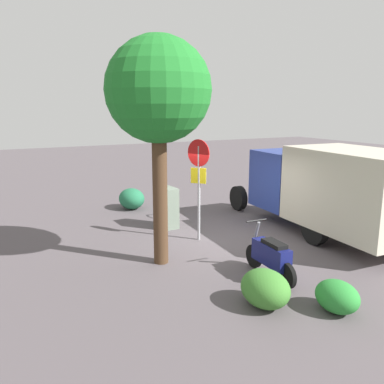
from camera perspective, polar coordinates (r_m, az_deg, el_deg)
The scene contains 10 objects.
ground_plane at distance 11.69m, azimuth 4.45°, elevation -6.83°, with size 60.00×60.00×0.00m, color #514A4E.
box_truck_near at distance 12.49m, azimuth 18.94°, elevation 0.97°, with size 6.97×2.56×2.65m.
motorcycle at distance 9.19m, azimuth 11.21°, elevation -8.96°, with size 1.81×0.55×1.20m.
stop_sign at distance 11.18m, azimuth 0.96°, elevation 2.59°, with size 0.71×0.33×2.91m.
street_tree at distance 9.34m, azimuth -4.85°, elevation 13.98°, with size 2.44×2.44×5.39m.
utility_cabinet at distance 12.69m, azimuth -3.57°, elevation -2.23°, with size 0.76×0.47×1.29m, color slate.
bike_rack_hoop at distance 13.92m, azimuth -4.49°, elevation -3.69°, with size 0.85×0.85×0.05m, color #B7B7BC.
shrub_near_sign at distance 15.17m, azimuth -8.65°, elevation -0.95°, with size 1.14×0.93×0.78m, color #216743.
shrub_mid_verge at distance 8.00m, azimuth 10.46°, elevation -13.46°, with size 1.07×0.88×0.73m, color #3A772C.
shrub_by_tree at distance 8.19m, azimuth 20.10°, elevation -13.89°, with size 0.89×0.73×0.60m, color #287F30.
Camera 1 is at (-9.37, 5.86, 3.80)m, focal length 37.18 mm.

